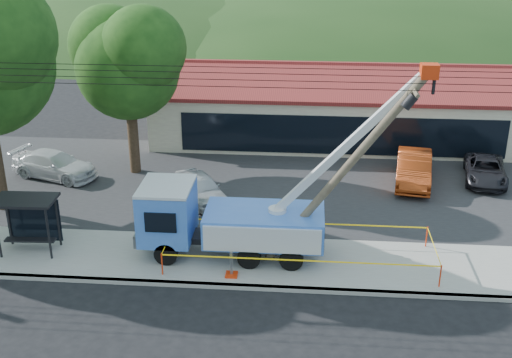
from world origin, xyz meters
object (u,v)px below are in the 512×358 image
object	(u,v)px
car_silver	(201,203)
car_white	(56,179)
utility_truck	(227,219)
car_dark	(484,183)
bus_shelter	(28,211)
leaning_pole	(352,161)
car_red	(412,184)

from	to	relation	value
car_silver	car_white	xyz separation A→B (m)	(-8.09, 2.33, 0.00)
utility_truck	car_dark	distance (m)	15.15
car_silver	car_dark	world-z (taller)	car_silver
bus_shelter	utility_truck	bearing A→B (deg)	0.34
utility_truck	leaning_pole	xyz separation A→B (m)	(4.76, -0.26, 2.68)
leaning_pole	car_white	xyz separation A→B (m)	(-14.76, 7.67, -4.38)
utility_truck	leaning_pole	world-z (taller)	utility_truck
car_silver	car_red	size ratio (longest dim) A/B	0.81
utility_truck	car_red	xyz separation A→B (m)	(8.52, 8.17, -1.70)
car_red	car_dark	distance (m)	3.78
leaning_pole	car_dark	world-z (taller)	leaning_pole
bus_shelter	car_silver	bearing A→B (deg)	39.60
car_dark	car_red	bearing A→B (deg)	-161.67
utility_truck	car_silver	bearing A→B (deg)	110.61
bus_shelter	car_red	world-z (taller)	bus_shelter
bus_shelter	car_red	xyz separation A→B (m)	(16.51, 8.51, -1.85)
car_red	car_dark	world-z (taller)	car_red
car_white	bus_shelter	bearing A→B (deg)	-147.79
car_silver	bus_shelter	bearing A→B (deg)	-171.09
car_red	car_silver	bearing A→B (deg)	-155.23
bus_shelter	car_red	size ratio (longest dim) A/B	0.51
bus_shelter	car_silver	size ratio (longest dim) A/B	0.63
bus_shelter	car_dark	world-z (taller)	bus_shelter
leaning_pole	car_white	bearing A→B (deg)	152.54
leaning_pole	bus_shelter	bearing A→B (deg)	-179.69
utility_truck	car_white	size ratio (longest dim) A/B	2.38
car_silver	car_dark	bearing A→B (deg)	-18.16
car_white	car_dark	xyz separation A→B (m)	(22.26, 1.34, 0.00)
leaning_pole	car_red	bearing A→B (deg)	65.94
leaning_pole	car_silver	size ratio (longest dim) A/B	2.01
leaning_pole	bus_shelter	distance (m)	12.99
utility_truck	car_dark	world-z (taller)	utility_truck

